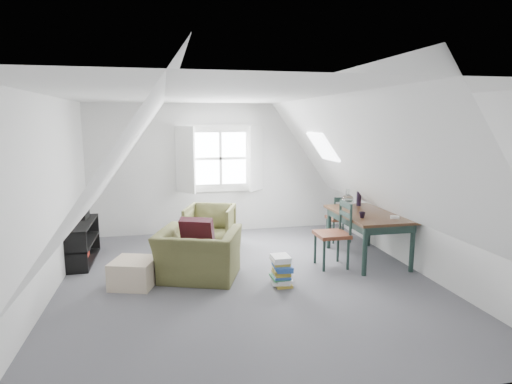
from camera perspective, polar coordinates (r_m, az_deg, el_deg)
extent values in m
plane|color=#504F55|center=(6.02, -1.13, -11.71)|extent=(5.50, 5.50, 0.00)
plane|color=white|center=(5.62, -1.22, 12.77)|extent=(5.50, 5.50, 0.00)
plane|color=silver|center=(8.38, -4.78, 3.14)|extent=(5.00, 0.00, 5.00)
plane|color=silver|center=(3.11, 8.67, -8.13)|extent=(5.00, 0.00, 5.00)
plane|color=silver|center=(5.77, -26.35, -0.78)|extent=(0.00, 5.50, 5.50)
plane|color=silver|center=(6.63, 20.55, 0.85)|extent=(0.00, 5.50, 5.50)
plane|color=white|center=(5.55, -17.18, 4.89)|extent=(3.19, 5.50, 4.48)
plane|color=white|center=(6.11, 13.28, 5.46)|extent=(3.19, 5.50, 4.48)
cube|color=white|center=(8.34, -4.78, 4.49)|extent=(1.30, 0.04, 1.30)
cube|color=white|center=(8.12, -9.40, 4.26)|extent=(0.35, 0.35, 1.25)
cube|color=white|center=(8.30, 0.04, 4.50)|extent=(0.35, 0.35, 1.25)
cube|color=white|center=(8.33, -4.77, 4.49)|extent=(1.00, 0.02, 1.00)
cube|color=white|center=(8.31, -4.75, 4.47)|extent=(1.08, 0.04, 0.05)
cube|color=white|center=(8.31, -4.75, 4.47)|extent=(0.05, 0.04, 1.08)
cube|color=white|center=(7.31, 8.90, 6.01)|extent=(0.35, 0.75, 0.47)
imported|color=#4E4E2B|center=(6.14, -7.60, -11.38)|extent=(1.33, 1.25, 0.70)
imported|color=#4E4E2B|center=(7.57, -6.08, -7.27)|extent=(1.01, 1.02, 0.74)
cube|color=#3A0F18|center=(6.09, -7.84, -5.52)|extent=(0.53, 0.41, 0.48)
cube|color=#BEAA8E|center=(6.01, -15.97, -10.31)|extent=(0.68, 0.68, 0.36)
cube|color=#321D11|center=(6.93, 14.72, -2.86)|extent=(0.90, 1.50, 0.04)
cube|color=#1C2F2A|center=(6.95, 14.69, -3.50)|extent=(0.80, 1.40, 0.12)
cylinder|color=#1C2F2A|center=(6.28, 14.30, -7.68)|extent=(0.07, 0.07, 0.71)
cylinder|color=#1C2F2A|center=(6.64, 20.09, -7.03)|extent=(0.07, 0.07, 0.71)
cylinder|color=#1C2F2A|center=(7.46, 9.71, -4.76)|extent=(0.07, 0.07, 0.71)
cylinder|color=#1C2F2A|center=(7.76, 14.82, -4.38)|extent=(0.07, 0.07, 0.71)
sphere|color=silver|center=(7.23, 12.10, -1.14)|extent=(0.21, 0.21, 0.21)
cylinder|color=silver|center=(7.21, 12.14, -0.09)|extent=(0.07, 0.07, 0.12)
cylinder|color=black|center=(7.43, 13.55, -0.86)|extent=(0.08, 0.08, 0.25)
cylinder|color=#3F2D1E|center=(7.38, 13.63, 1.21)|extent=(0.03, 0.05, 0.44)
cylinder|color=#3F2D1E|center=(7.40, 13.70, 1.22)|extent=(0.04, 0.06, 0.44)
cylinder|color=#3F2D1E|center=(7.37, 13.60, 1.19)|extent=(0.05, 0.07, 0.44)
imported|color=black|center=(6.55, 13.95, -3.35)|extent=(0.09, 0.09, 0.09)
cube|color=white|center=(6.63, 18.03, -3.22)|extent=(0.14, 0.11, 0.04)
cube|color=#5C2B1B|center=(7.93, 10.98, -3.43)|extent=(0.40, 0.40, 0.05)
cylinder|color=#1C2F2A|center=(8.19, 11.53, -4.63)|extent=(0.03, 0.03, 0.41)
cylinder|color=#1C2F2A|center=(7.90, 12.46, -5.18)|extent=(0.03, 0.03, 0.41)
cylinder|color=#1C2F2A|center=(8.07, 9.43, -4.78)|extent=(0.03, 0.03, 0.41)
cylinder|color=#1C2F2A|center=(7.78, 10.30, -5.35)|extent=(0.03, 0.03, 0.41)
cylinder|color=#1C2F2A|center=(7.79, 12.63, -2.16)|extent=(0.03, 0.03, 0.42)
cylinder|color=#1C2F2A|center=(7.66, 10.45, -2.28)|extent=(0.03, 0.03, 0.42)
cube|color=#1C2F2A|center=(7.69, 11.59, -0.98)|extent=(0.32, 0.03, 0.08)
cube|color=#1C2F2A|center=(7.72, 11.56, -1.87)|extent=(0.32, 0.03, 0.06)
cube|color=#5C2B1B|center=(6.52, 10.07, -5.60)|extent=(0.46, 0.46, 0.06)
cylinder|color=#1C2F2A|center=(6.69, 7.89, -7.45)|extent=(0.04, 0.04, 0.47)
cylinder|color=#1C2F2A|center=(6.83, 10.88, -7.19)|extent=(0.04, 0.04, 0.47)
cylinder|color=#1C2F2A|center=(6.36, 9.06, -8.40)|extent=(0.04, 0.04, 0.47)
cylinder|color=#1C2F2A|center=(6.50, 12.18, -8.10)|extent=(0.04, 0.04, 0.47)
cylinder|color=#1C2F2A|center=(6.71, 11.19, -3.06)|extent=(0.04, 0.04, 0.50)
cylinder|color=#1C2F2A|center=(6.38, 12.52, -3.77)|extent=(0.04, 0.04, 0.50)
cube|color=#1C2F2A|center=(6.50, 11.89, -1.70)|extent=(0.03, 0.38, 0.09)
cube|color=#1C2F2A|center=(6.53, 11.85, -2.94)|extent=(0.03, 0.38, 0.07)
cube|color=black|center=(7.32, -22.27, -8.41)|extent=(0.41, 1.22, 0.03)
cube|color=black|center=(7.24, -22.42, -6.22)|extent=(0.41, 1.22, 0.03)
cube|color=black|center=(7.17, -22.57, -3.87)|extent=(0.41, 1.22, 0.03)
cube|color=black|center=(6.68, -23.30, -7.59)|extent=(0.41, 0.03, 0.61)
cube|color=black|center=(7.81, -21.66, -5.05)|extent=(0.41, 0.03, 0.61)
cube|color=#264C99|center=(6.96, -22.83, -8.42)|extent=(0.18, 0.20, 0.22)
cube|color=red|center=(7.38, -22.19, -7.34)|extent=(0.18, 0.24, 0.22)
cube|color=white|center=(7.02, -22.77, -5.71)|extent=(0.18, 0.22, 0.20)
cube|color=black|center=(7.39, -22.28, -2.63)|extent=(0.22, 0.29, 0.21)
cube|color=#B29933|center=(5.87, 3.57, -12.14)|extent=(0.21, 0.28, 0.03)
cube|color=white|center=(5.86, 3.26, -11.79)|extent=(0.27, 0.31, 0.03)
cube|color=white|center=(5.84, 3.69, -11.51)|extent=(0.23, 0.30, 0.04)
cube|color=#337F4C|center=(5.82, 3.17, -11.24)|extent=(0.23, 0.29, 0.03)
cube|color=#264C99|center=(5.80, 3.46, -11.05)|extent=(0.25, 0.32, 0.03)
cube|color=#B29933|center=(5.81, 3.39, -10.74)|extent=(0.22, 0.28, 0.03)
cube|color=#B29933|center=(5.82, 3.40, -10.39)|extent=(0.25, 0.31, 0.04)
cube|color=#264C99|center=(5.78, 3.76, -10.16)|extent=(0.25, 0.32, 0.04)
cube|color=#264C99|center=(5.76, 3.56, -9.84)|extent=(0.25, 0.31, 0.03)
cube|color=#B29933|center=(5.79, 3.35, -9.35)|extent=(0.23, 0.29, 0.04)
cube|color=white|center=(5.77, 3.26, -9.02)|extent=(0.23, 0.27, 0.04)
cube|color=white|center=(5.76, 3.30, -8.64)|extent=(0.23, 0.28, 0.03)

